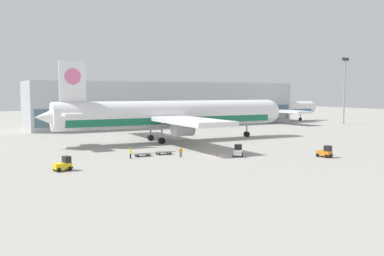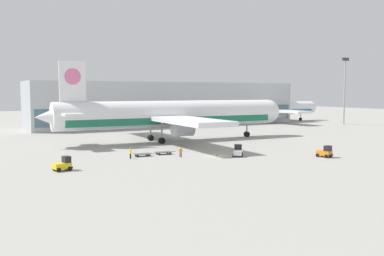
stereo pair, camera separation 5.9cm
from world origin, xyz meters
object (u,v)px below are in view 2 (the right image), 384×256
at_px(baggage_dolly_second, 164,152).
at_px(ground_crew_far, 181,151).
at_px(baggage_tug_mid, 238,151).
at_px(baggage_dolly_lead, 142,154).
at_px(traffic_cone_near, 217,154).
at_px(airplane_main, 170,115).
at_px(baggage_tug_foreground, 63,164).
at_px(airplane_distant, 268,109).
at_px(baggage_tug_far, 325,152).
at_px(light_mast, 345,86).
at_px(ground_crew_near, 130,152).

distance_m(baggage_dolly_second, ground_crew_far, 4.37).
bearing_deg(baggage_tug_mid, ground_crew_far, 103.90).
xyz_separation_m(baggage_dolly_lead, ground_crew_far, (5.30, -3.95, 0.59)).
bearing_deg(traffic_cone_near, airplane_main, 84.06).
bearing_deg(baggage_dolly_second, baggage_dolly_lead, -171.87).
height_order(baggage_tug_foreground, traffic_cone_near, baggage_tug_foreground).
relative_size(airplane_distant, baggage_tug_mid, 16.90).
relative_size(baggage_tug_far, baggage_dolly_lead, 0.72).
bearing_deg(baggage_dolly_second, traffic_cone_near, -32.12).
distance_m(light_mast, baggage_dolly_lead, 93.81).
bearing_deg(baggage_dolly_lead, traffic_cone_near, -20.23).
xyz_separation_m(airplane_distant, ground_crew_far, (-65.83, -57.87, -3.76)).
bearing_deg(airplane_distant, baggage_tug_far, -125.13).
xyz_separation_m(baggage_tug_foreground, baggage_dolly_second, (18.83, 7.16, -0.49)).
bearing_deg(light_mast, baggage_dolly_second, -158.29).
xyz_separation_m(baggage_tug_far, ground_crew_far, (-21.10, 12.01, 0.10)).
height_order(baggage_tug_far, ground_crew_far, baggage_tug_far).
distance_m(airplane_distant, ground_crew_near, 92.44).
xyz_separation_m(baggage_tug_far, traffic_cone_near, (-14.86, 10.45, -0.57)).
bearing_deg(baggage_dolly_lead, baggage_dolly_second, 8.13).
relative_size(airplane_main, airplane_distant, 1.23).
distance_m(baggage_tug_foreground, baggage_tug_far, 42.13).
bearing_deg(ground_crew_near, baggage_dolly_second, 89.01).
relative_size(airplane_main, ground_crew_far, 34.58).
xyz_separation_m(baggage_dolly_second, ground_crew_far, (1.22, -4.15, 0.59)).
distance_m(light_mast, baggage_tug_mid, 84.43).
bearing_deg(ground_crew_near, baggage_tug_mid, 53.69).
relative_size(airplane_distant, ground_crew_near, 26.48).
bearing_deg(baggage_dolly_lead, baggage_tug_mid, -24.30).
relative_size(light_mast, airplane_main, 0.38).
height_order(light_mast, baggage_dolly_lead, light_mast).
xyz_separation_m(airplane_main, airplane_distant, (57.19, 36.39, -1.10)).
bearing_deg(baggage_dolly_second, ground_crew_far, -68.24).
distance_m(baggage_tug_far, ground_crew_near, 32.53).
distance_m(ground_crew_near, ground_crew_far, 8.40).
relative_size(airplane_main, baggage_dolly_lead, 15.46).
xyz_separation_m(baggage_dolly_lead, traffic_cone_near, (11.54, -5.52, -0.08)).
relative_size(airplane_main, baggage_dolly_second, 15.46).
bearing_deg(airplane_distant, ground_crew_near, -145.62).
distance_m(light_mast, baggage_tug_foreground, 109.91).
bearing_deg(airplane_distant, airplane_main, -150.04).
bearing_deg(baggage_dolly_second, ground_crew_near, -160.45).
relative_size(baggage_tug_foreground, traffic_cone_near, 4.20).
relative_size(airplane_main, ground_crew_near, 32.61).
distance_m(baggage_tug_foreground, baggage_dolly_lead, 16.33).
height_order(baggage_tug_foreground, baggage_dolly_lead, baggage_tug_foreground).
distance_m(light_mast, airplane_main, 74.91).
bearing_deg(baggage_tug_far, airplane_distant, 133.29).
height_order(baggage_dolly_second, ground_crew_far, ground_crew_far).
bearing_deg(light_mast, traffic_cone_near, -152.81).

